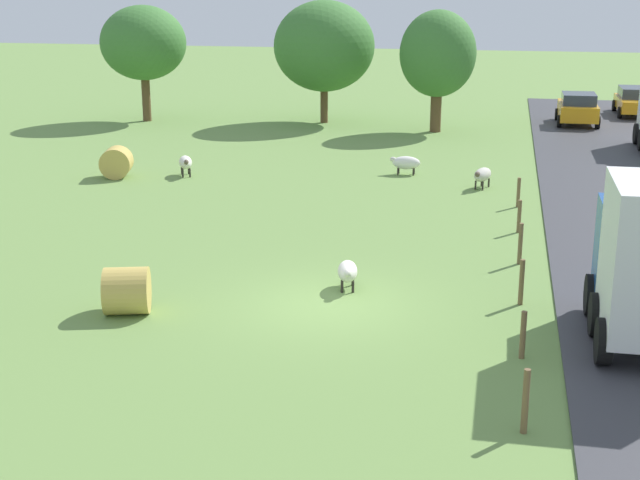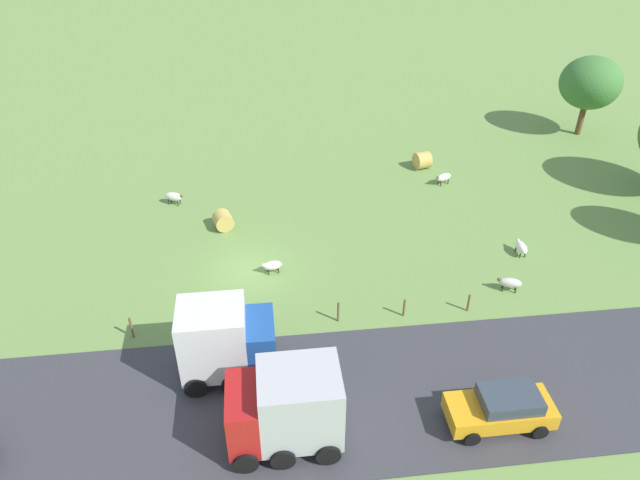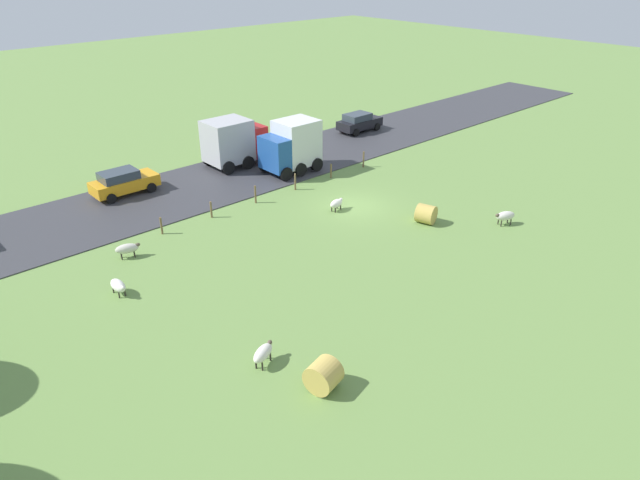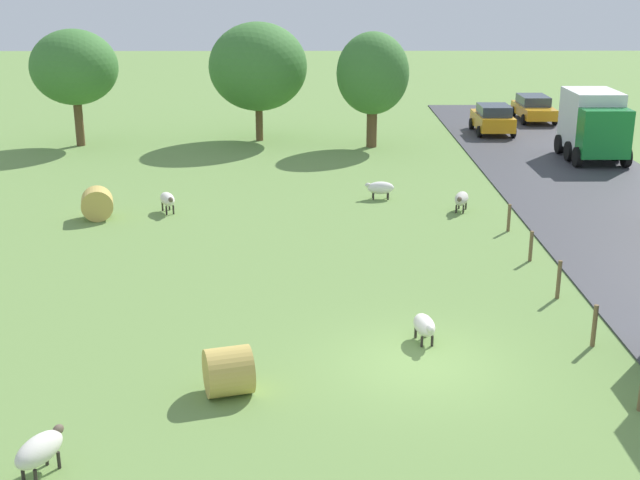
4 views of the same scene
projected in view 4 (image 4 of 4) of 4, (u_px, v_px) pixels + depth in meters
The scene contains 18 objects.
ground_plane at pixel (419, 364), 20.58m from camera, with size 160.00×160.00×0.00m, color #6B8E47.
sheep_0 at pixel (461, 199), 33.27m from camera, with size 0.86×1.32×0.78m.
sheep_1 at pixel (380, 188), 35.07m from camera, with size 1.23×0.53×0.74m.
sheep_2 at pixel (40, 450), 15.94m from camera, with size 0.97×1.33×0.83m.
sheep_3 at pixel (168, 199), 33.08m from camera, with size 0.93×1.29×0.80m.
sheep_4 at pixel (424, 325), 21.66m from camera, with size 0.67×1.16×0.72m.
hay_bale_0 at pixel (228, 371), 19.01m from camera, with size 1.12×1.12×1.03m, color tan.
hay_bale_1 at pixel (97, 204), 32.27m from camera, with size 1.20×1.20×1.02m, color tan.
tree_0 at pixel (373, 74), 44.16m from camera, with size 3.82×3.82×6.07m.
tree_1 at pixel (74, 67), 44.40m from camera, with size 4.59×4.59×6.18m.
tree_2 at pixel (258, 67), 45.79m from camera, with size 5.36×5.36×6.46m.
fence_post_2 at pixel (594, 326), 21.39m from camera, with size 0.12×0.12×1.14m, color brown.
fence_post_3 at pixel (559, 280), 24.51m from camera, with size 0.12×0.12×1.17m, color brown.
fence_post_4 at pixel (531, 246), 27.65m from camera, with size 0.12×0.12×1.03m, color brown.
fence_post_5 at pixel (509, 218), 30.76m from camera, with size 0.12×0.12×1.03m, color brown.
truck_2 at pixel (594, 124), 41.60m from camera, with size 2.64×4.38×3.36m.
car_0 at pixel (493, 118), 48.43m from camera, with size 2.14×3.86×1.67m.
car_3 at pixel (534, 108), 52.51m from camera, with size 2.12×4.43×1.53m.
Camera 4 is at (-2.56, -18.60, 9.28)m, focal length 47.25 mm.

